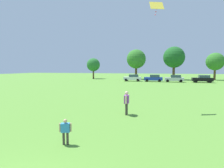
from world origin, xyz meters
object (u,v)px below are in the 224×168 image
parked_car_black_3 (203,79)px  parked_car_silver_2 (174,78)px  tree_center (174,57)px  tree_right (215,62)px  parked_car_white_0 (133,78)px  parked_car_blue_1 (154,78)px  kite (157,6)px  tree_far_left (93,65)px  adult_bystander (127,101)px  child_kite_flyer (65,129)px  tree_left (136,59)px

parked_car_black_3 → parked_car_silver_2: bearing=0.6°
tree_center → tree_right: (10.68, 0.49, -1.27)m
parked_car_white_0 → parked_car_blue_1: 5.14m
kite → tree_far_left: size_ratio=0.18×
parked_car_blue_1 → adult_bystander: bearing=88.6°
child_kite_flyer → tree_left: 49.21m
parked_car_blue_1 → kite: bearing=92.0°
adult_bystander → tree_right: 47.02m
kite → parked_car_black_3: 33.25m
parked_car_white_0 → parked_car_black_3: 15.95m
parked_car_white_0 → parked_car_black_3: same height
tree_left → child_kite_flyer: bearing=-86.5°
parked_car_black_3 → tree_right: bearing=-115.9°
kite → tree_left: (-6.48, 40.53, -2.19)m
tree_far_left → tree_center: bearing=2.5°
kite → tree_center: 41.08m
adult_bystander → tree_center: (5.98, 43.30, 5.27)m
tree_far_left → parked_car_silver_2: bearing=-21.0°
child_kite_flyer → parked_car_silver_2: bearing=61.3°
kite → parked_car_white_0: size_ratio=0.27×
tree_center → child_kite_flyer: bearing=-98.8°
parked_car_black_3 → tree_far_left: size_ratio=0.68×
tree_left → tree_right: tree_left is taller
parked_car_white_0 → tree_right: bearing=-155.0°
tree_center → tree_right: size_ratio=1.25×
parked_car_blue_1 → tree_right: (15.85, 10.23, 4.14)m
parked_car_silver_2 → tree_center: size_ratio=0.46×
parked_car_black_3 → adult_bystander: bearing=70.8°
parked_car_white_0 → child_kite_flyer: bearing=93.8°
adult_bystander → parked_car_black_3: bearing=158.2°
kite → parked_car_silver_2: size_ratio=0.27×
kite → parked_car_white_0: kite is taller
kite → tree_right: bearing=70.3°
parked_car_white_0 → tree_center: (10.30, 9.29, 5.41)m
tree_left → kite: bearing=-80.9°
tree_center → parked_car_white_0: bearing=-137.9°
parked_car_white_0 → tree_center: size_ratio=0.46×
parked_car_white_0 → tree_far_left: 16.06m
child_kite_flyer → parked_car_black_3: bearing=53.0°
kite → tree_far_left: 44.52m
parked_car_silver_2 → parked_car_white_0: bearing=-3.8°
parked_car_blue_1 → tree_center: (5.17, 9.73, 5.41)m
adult_bystander → tree_left: 43.52m
kite → tree_center: size_ratio=0.12×
child_kite_flyer → tree_right: (18.31, 49.64, 4.33)m
child_kite_flyer → parked_car_silver_2: 39.86m
parked_car_silver_2 → tree_right: size_ratio=0.58×
parked_car_white_0 → tree_far_left: (-13.35, 8.27, 3.39)m
tree_right → tree_center: bearing=-177.4°
tree_left → parked_car_white_0: bearing=-88.2°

